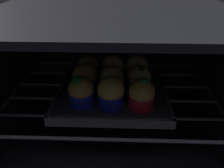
{
  "coord_description": "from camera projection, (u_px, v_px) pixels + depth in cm",
  "views": [
    {
      "loc": [
        1.97,
        -33.15,
        46.01
      ],
      "look_at": [
        0.0,
        20.14,
        17.18
      ],
      "focal_mm": 37.38,
      "sensor_mm": 36.0,
      "label": 1
    }
  ],
  "objects": [
    {
      "name": "oven_cavity",
      "position": [
        113.0,
        74.0,
        0.66
      ],
      "size": [
        59.0,
        47.0,
        37.0
      ],
      "color": "black",
      "rests_on": "ground"
    },
    {
      "name": "oven_rack",
      "position": [
        112.0,
        92.0,
        0.64
      ],
      "size": [
        54.8,
        42.0,
        0.8
      ],
      "color": "#51515B",
      "rests_on": "oven_cavity"
    },
    {
      "name": "baking_tray",
      "position": [
        112.0,
        92.0,
        0.62
      ],
      "size": [
        27.93,
        27.93,
        2.2
      ],
      "color": "#4C4C51",
      "rests_on": "oven_rack"
    },
    {
      "name": "muffin_row0_col0",
      "position": [
        81.0,
        92.0,
        0.54
      ],
      "size": [
        5.95,
        5.95,
        7.74
      ],
      "color": "#1928B7",
      "rests_on": "baking_tray"
    },
    {
      "name": "muffin_row0_col1",
      "position": [
        110.0,
        93.0,
        0.53
      ],
      "size": [
        6.19,
        6.19,
        7.6
      ],
      "color": "#1928B7",
      "rests_on": "baking_tray"
    },
    {
      "name": "muffin_row0_col2",
      "position": [
        142.0,
        94.0,
        0.53
      ],
      "size": [
        6.06,
        6.06,
        7.76
      ],
      "color": "red",
      "rests_on": "baking_tray"
    },
    {
      "name": "muffin_row1_col0",
      "position": [
        85.0,
        78.0,
        0.6
      ],
      "size": [
        6.35,
        6.35,
        7.61
      ],
      "color": "#1928B7",
      "rests_on": "baking_tray"
    },
    {
      "name": "muffin_row1_col1",
      "position": [
        112.0,
        80.0,
        0.6
      ],
      "size": [
        6.16,
        6.16,
        6.86
      ],
      "color": "#0C8C84",
      "rests_on": "baking_tray"
    },
    {
      "name": "muffin_row1_col2",
      "position": [
        139.0,
        80.0,
        0.6
      ],
      "size": [
        5.89,
        5.89,
        7.04
      ],
      "color": "#1928B7",
      "rests_on": "baking_tray"
    },
    {
      "name": "muffin_row2_col0",
      "position": [
        88.0,
        68.0,
        0.67
      ],
      "size": [
        5.89,
        5.89,
        6.91
      ],
      "color": "#1928B7",
      "rests_on": "baking_tray"
    },
    {
      "name": "muffin_row2_col1",
      "position": [
        112.0,
        68.0,
        0.66
      ],
      "size": [
        6.27,
        6.27,
        7.55
      ],
      "color": "red",
      "rests_on": "baking_tray"
    },
    {
      "name": "muffin_row2_col2",
      "position": [
        137.0,
        68.0,
        0.66
      ],
      "size": [
        6.37,
        6.37,
        7.32
      ],
      "color": "silver",
      "rests_on": "baking_tray"
    }
  ]
}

